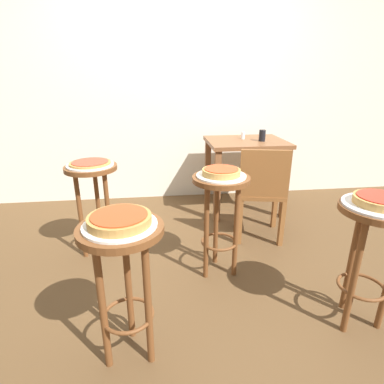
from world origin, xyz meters
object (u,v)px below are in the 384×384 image
(pizza_leftside, at_px, (221,172))
(stool_foreground, at_px, (123,263))
(serving_plate_middle, at_px, (380,205))
(serving_plate_leftside, at_px, (221,176))
(pizza_middle, at_px, (381,200))
(wooden_chair, at_px, (261,190))
(serving_plate_rear, at_px, (90,165))
(pizza_rear, at_px, (90,163))
(cup_near_edge, at_px, (262,135))
(condiment_shaker, at_px, (243,136))
(stool_middle, at_px, (372,240))
(stool_leftside, at_px, (220,203))
(pizza_foreground, at_px, (120,219))
(stool_rear, at_px, (93,190))
(dining_table, at_px, (245,154))
(serving_plate_foreground, at_px, (120,225))

(pizza_leftside, bearing_deg, stool_foreground, -132.07)
(serving_plate_middle, height_order, serving_plate_leftside, same)
(pizza_middle, distance_m, wooden_chair, 1.15)
(serving_plate_rear, relative_size, pizza_rear, 1.14)
(serving_plate_middle, height_order, wooden_chair, wooden_chair)
(cup_near_edge, xyz_separation_m, condiment_shaker, (-0.16, 0.14, -0.02))
(stool_middle, relative_size, wooden_chair, 0.89)
(stool_leftside, bearing_deg, wooden_chair, 44.83)
(pizza_leftside, xyz_separation_m, pizza_rear, (-0.94, 0.40, -0.01))
(pizza_foreground, bearing_deg, condiment_shaker, 59.68)
(serving_plate_rear, bearing_deg, pizza_leftside, -23.18)
(serving_plate_middle, relative_size, pizza_leftside, 1.43)
(stool_leftside, height_order, stool_rear, same)
(stool_rear, bearing_deg, stool_foreground, -73.41)
(stool_foreground, relative_size, dining_table, 0.93)
(serving_plate_leftside, height_order, dining_table, dining_table)
(stool_leftside, distance_m, pizza_rear, 1.04)
(serving_plate_middle, distance_m, stool_rear, 1.95)
(pizza_leftside, distance_m, condiment_shaker, 1.32)
(serving_plate_middle, bearing_deg, condiment_shaker, 96.58)
(pizza_foreground, distance_m, pizza_leftside, 0.92)
(pizza_middle, relative_size, dining_table, 0.33)
(condiment_shaker, bearing_deg, stool_foreground, -120.32)
(pizza_middle, distance_m, dining_table, 1.79)
(pizza_leftside, height_order, stool_rear, pizza_leftside)
(stool_leftside, bearing_deg, pizza_foreground, -132.07)
(serving_plate_foreground, relative_size, stool_middle, 0.45)
(wooden_chair, bearing_deg, cup_near_edge, 72.44)
(cup_near_edge, bearing_deg, pizza_middle, -88.30)
(pizza_rear, bearing_deg, serving_plate_leftside, -23.18)
(stool_foreground, bearing_deg, serving_plate_leftside, 47.93)
(pizza_leftside, xyz_separation_m, wooden_chair, (0.46, 0.46, -0.32))
(serving_plate_leftside, relative_size, stool_rear, 0.45)
(stool_rear, bearing_deg, pizza_rear, 180.00)
(stool_foreground, distance_m, pizza_leftside, 0.95)
(pizza_foreground, xyz_separation_m, condiment_shaker, (1.11, 1.90, 0.02))
(stool_foreground, bearing_deg, pizza_leftside, 47.93)
(serving_plate_foreground, height_order, stool_middle, serving_plate_foreground)
(stool_leftside, xyz_separation_m, serving_plate_rear, (-0.94, 0.40, 0.20))
(serving_plate_leftside, bearing_deg, condiment_shaker, 67.81)
(stool_middle, xyz_separation_m, pizza_rear, (-1.65, 1.02, 0.22))
(stool_rear, bearing_deg, dining_table, 27.36)
(stool_rear, bearing_deg, stool_leftside, -23.18)
(stool_foreground, distance_m, stool_rear, 1.13)
(serving_plate_rear, bearing_deg, pizza_foreground, -73.41)
(stool_middle, height_order, cup_near_edge, cup_near_edge)
(pizza_foreground, height_order, stool_middle, pizza_foreground)
(serving_plate_rear, xyz_separation_m, dining_table, (1.45, 0.75, -0.13))
(serving_plate_foreground, relative_size, condiment_shaker, 4.59)
(pizza_leftside, bearing_deg, pizza_middle, -40.88)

